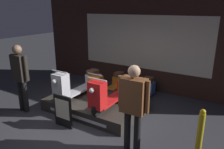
{
  "coord_description": "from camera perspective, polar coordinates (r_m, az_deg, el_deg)",
  "views": [
    {
      "loc": [
        2.84,
        -3.19,
        2.64
      ],
      "look_at": [
        -0.13,
        1.62,
        0.88
      ],
      "focal_mm": 35.0,
      "sensor_mm": 36.0,
      "label": 1
    }
  ],
  "objects": [
    {
      "name": "person_right_browsing",
      "position": [
        3.96,
        5.56,
        -7.15
      ],
      "size": [
        0.61,
        0.25,
        1.69
      ],
      "color": "black",
      "rests_on": "ground_plane"
    },
    {
      "name": "person_left_browsing",
      "position": [
        5.96,
        -22.87,
        0.22
      ],
      "size": [
        0.55,
        0.23,
        1.76
      ],
      "color": "black",
      "rests_on": "ground_plane"
    },
    {
      "name": "scooter_backrow_1",
      "position": [
        6.25,
        6.96,
        -4.47
      ],
      "size": [
        0.49,
        1.77,
        0.87
      ],
      "color": "black",
      "rests_on": "ground_plane"
    },
    {
      "name": "scooter_display_left",
      "position": [
        6.01,
        -8.89,
        -2.46
      ],
      "size": [
        0.49,
        1.77,
        0.87
      ],
      "color": "black",
      "rests_on": "display_platform"
    },
    {
      "name": "street_bollard",
      "position": [
        4.37,
        22.02,
        -13.94
      ],
      "size": [
        0.11,
        0.11,
        0.94
      ],
      "color": "gold",
      "rests_on": "ground_plane"
    },
    {
      "name": "scooter_backrow_0",
      "position": [
        6.71,
        -1.07,
        -2.77
      ],
      "size": [
        0.49,
        1.77,
        0.87
      ],
      "color": "black",
      "rests_on": "ground_plane"
    },
    {
      "name": "price_sign_board",
      "position": [
        5.11,
        -12.71,
        -9.3
      ],
      "size": [
        0.5,
        0.04,
        0.77
      ],
      "color": "black",
      "rests_on": "ground_plane"
    },
    {
      "name": "scooter_display_right",
      "position": [
        5.39,
        0.1,
        -4.57
      ],
      "size": [
        0.49,
        1.77,
        0.87
      ],
      "color": "black",
      "rests_on": "display_platform"
    },
    {
      "name": "shop_wall_back",
      "position": [
        7.14,
        7.97,
        8.75
      ],
      "size": [
        7.89,
        0.09,
        3.2
      ],
      "color": "#331E19",
      "rests_on": "ground_plane"
    },
    {
      "name": "ground_plane",
      "position": [
        5.02,
        -8.75,
        -14.65
      ],
      "size": [
        30.0,
        30.0,
        0.0
      ],
      "primitive_type": "plane",
      "color": "#2D2D33"
    },
    {
      "name": "display_platform",
      "position": [
        5.89,
        -4.33,
        -7.77
      ],
      "size": [
        2.45,
        1.58,
        0.3
      ],
      "color": "#2D2823",
      "rests_on": "ground_plane"
    }
  ]
}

